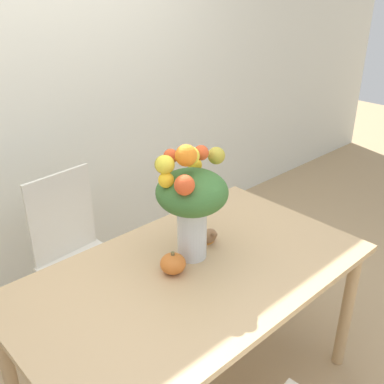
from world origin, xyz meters
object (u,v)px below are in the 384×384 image
at_px(flower_vase, 191,197).
at_px(pumpkin, 173,264).
at_px(turkey_figurine, 207,235).
at_px(dining_chair_near_window, 79,256).

xyz_separation_m(flower_vase, pumpkin, (-0.14, -0.04, -0.25)).
xyz_separation_m(flower_vase, turkey_figurine, (0.14, 0.04, -0.26)).
relative_size(flower_vase, dining_chair_near_window, 0.57).
distance_m(pumpkin, turkey_figurine, 0.29).
bearing_deg(dining_chair_near_window, flower_vase, -79.42).
xyz_separation_m(pumpkin, turkey_figurine, (0.28, 0.08, -0.01)).
bearing_deg(dining_chair_near_window, turkey_figurine, -68.47).
height_order(pumpkin, dining_chair_near_window, dining_chair_near_window).
distance_m(turkey_figurine, dining_chair_near_window, 0.81).
bearing_deg(turkey_figurine, dining_chair_near_window, 116.45).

